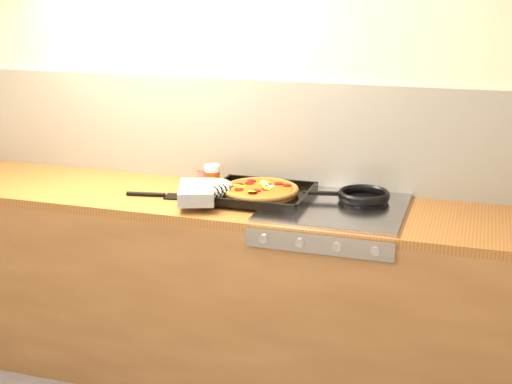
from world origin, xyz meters
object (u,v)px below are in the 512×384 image
(pizza_on_tray, at_px, (243,191))
(tomato_can, at_px, (201,179))
(juice_glass, at_px, (212,177))
(frying_pan, at_px, (363,196))

(pizza_on_tray, relative_size, tomato_can, 5.86)
(juice_glass, bearing_deg, pizza_on_tray, -31.81)
(frying_pan, distance_m, juice_glass, 0.71)
(frying_pan, relative_size, juice_glass, 3.29)
(pizza_on_tray, distance_m, tomato_can, 0.28)
(tomato_can, xyz_separation_m, juice_glass, (0.06, -0.00, 0.01))
(pizza_on_tray, height_order, juice_glass, juice_glass)
(juice_glass, bearing_deg, frying_pan, -0.42)
(pizza_on_tray, relative_size, frying_pan, 1.45)
(pizza_on_tray, xyz_separation_m, tomato_can, (-0.25, 0.12, 0.00))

